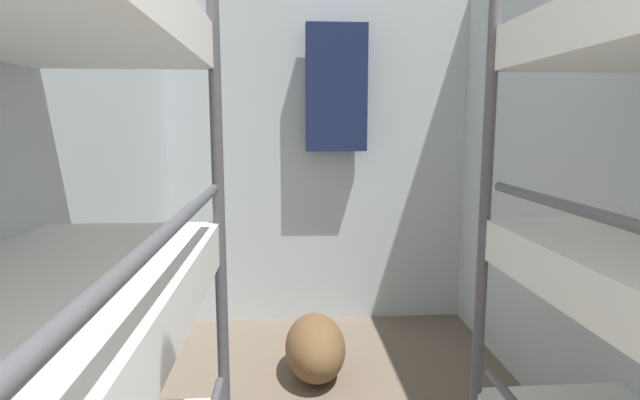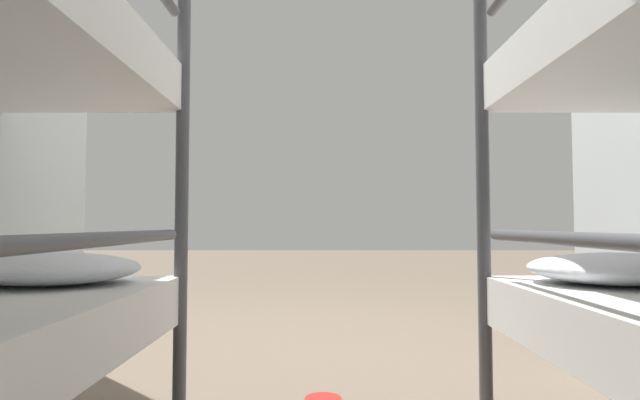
# 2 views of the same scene
# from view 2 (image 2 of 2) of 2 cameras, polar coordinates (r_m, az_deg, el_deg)

# --- Properties ---
(ground_plane) EXTENTS (20.00, 20.00, 0.00)m
(ground_plane) POSITION_cam_2_polar(r_m,az_deg,el_deg) (2.32, 1.09, -18.67)
(ground_plane) COLOR #6B5B4C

